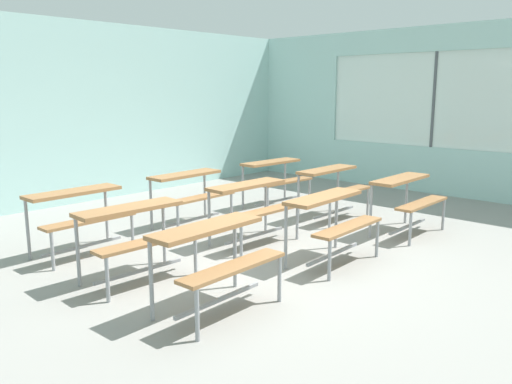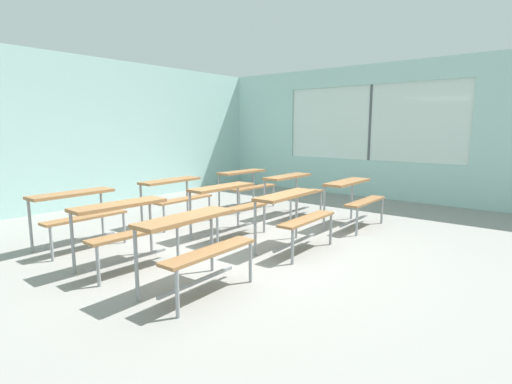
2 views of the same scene
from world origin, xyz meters
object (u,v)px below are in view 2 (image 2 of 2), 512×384
Objects in this scene: desk_bench_r1c1 at (227,198)px; desk_bench_r2c0 at (77,206)px; desk_bench_r0c0 at (194,235)px; desk_bench_r1c2 at (293,186)px; desk_bench_r0c1 at (293,208)px; desk_bench_r2c1 at (175,191)px; desk_bench_r2c2 at (246,180)px; desk_bench_r1c0 at (125,220)px; desk_bench_r0c2 at (353,192)px.

desk_bench_r2c0 is (-1.69, 1.16, 0.00)m from desk_bench_r1c1.
desk_bench_r0c0 is 3.58m from desk_bench_r1c2.
desk_bench_r0c0 is at bearing 177.87° from desk_bench_r0c1.
desk_bench_r1c2 is at bearing -36.93° from desk_bench_r2c1.
desk_bench_r2c2 is at bearing 34.08° from desk_bench_r1c1.
desk_bench_r1c0 is 1.01× the size of desk_bench_r1c1.
desk_bench_r1c2 is at bearing 16.75° from desk_bench_r0c0.
desk_bench_r1c1 and desk_bench_r2c1 have the same top height.
desk_bench_r1c0 and desk_bench_r2c2 have the same top height.
desk_bench_r2c0 is (0.04, 1.19, 0.00)m from desk_bench_r1c0.
desk_bench_r1c0 is 1.01× the size of desk_bench_r2c0.
desk_bench_r0c1 is at bearing -86.56° from desk_bench_r1c1.
desk_bench_r1c2 is (3.40, 1.14, 0.00)m from desk_bench_r0c0.
desk_bench_r1c2 and desk_bench_r2c1 have the same top height.
desk_bench_r0c2 is at bearing -33.94° from desk_bench_r1c1.
desk_bench_r1c2 is at bearing 2.57° from desk_bench_r1c0.
desk_bench_r2c0 and desk_bench_r2c1 have the same top height.
desk_bench_r0c2 is at bearing -35.55° from desk_bench_r2c0.
desk_bench_r2c2 is (0.05, 2.33, 0.00)m from desk_bench_r0c2.
desk_bench_r0c2 is 0.99× the size of desk_bench_r1c0.
desk_bench_r0c1 is at bearing -124.33° from desk_bench_r2c2.
desk_bench_r0c2 is 2.93m from desk_bench_r2c1.
desk_bench_r1c0 is 3.44m from desk_bench_r1c2.
desk_bench_r1c0 is 1.02× the size of desk_bench_r1c2.
desk_bench_r0c2 and desk_bench_r1c2 have the same top height.
desk_bench_r0c0 and desk_bench_r2c1 have the same top height.
desk_bench_r0c1 is 1.01× the size of desk_bench_r2c0.
desk_bench_r2c0 is 3.44m from desk_bench_r2c2.
desk_bench_r1c2 is at bearing 0.77° from desk_bench_r1c1.
desk_bench_r1c0 is 1.00× the size of desk_bench_r2c1.
desk_bench_r1c1 and desk_bench_r1c2 have the same top height.
desk_bench_r0c0 is 1.00× the size of desk_bench_r0c1.
desk_bench_r0c1 and desk_bench_r2c1 have the same top height.
desk_bench_r0c0 is 1.01× the size of desk_bench_r1c1.
desk_bench_r2c0 is 1.69m from desk_bench_r2c1.
desk_bench_r0c2 is 1.00× the size of desk_bench_r1c1.
desk_bench_r0c0 is at bearing -161.51° from desk_bench_r1c2.
desk_bench_r0c0 is at bearing -127.69° from desk_bench_r2c1.
desk_bench_r2c2 is (3.44, -0.02, 0.00)m from desk_bench_r2c0.
desk_bench_r0c1 is 2.01m from desk_bench_r1c2.
desk_bench_r0c0 is 3.39m from desk_bench_r0c2.
desk_bench_r0c0 and desk_bench_r1c1 have the same top height.
desk_bench_r1c2 is 0.98× the size of desk_bench_r2c2.
desk_bench_r2c2 is (3.43, 2.28, 0.00)m from desk_bench_r0c0.
desk_bench_r1c1 and desk_bench_r2c2 have the same top height.
desk_bench_r0c0 and desk_bench_r1c0 have the same top height.
desk_bench_r0c1 is 1.00× the size of desk_bench_r2c1.
desk_bench_r0c0 is 2.89m from desk_bench_r2c1.
desk_bench_r2c2 is at bearing -1.22° from desk_bench_r2c0.
desk_bench_r2c1 and desk_bench_r2c2 have the same top height.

